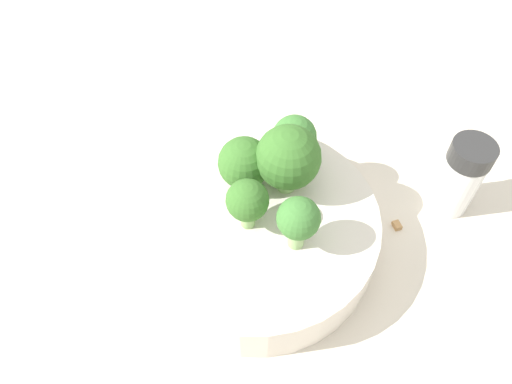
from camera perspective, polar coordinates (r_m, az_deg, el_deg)
The scene contains 11 objects.
ground_plane at distance 0.47m, azimuth 0.00°, elevation -5.91°, with size 3.00×3.00×0.00m, color beige.
bowl at distance 0.45m, azimuth 0.00°, elevation -4.38°, with size 0.22×0.22×0.05m, color silver.
broccoli_floret_0 at distance 0.39m, azimuth 4.56°, elevation -3.52°, with size 0.03×0.03×0.05m.
broccoli_floret_1 at distance 0.43m, azimuth -1.34°, elevation 3.26°, with size 0.05×0.05×0.05m.
broccoli_floret_2 at distance 0.40m, azimuth -0.68°, elevation -1.30°, with size 0.04×0.04×0.05m.
broccoli_floret_3 at distance 0.42m, azimuth 3.36°, elevation 4.08°, with size 0.06×0.06×0.07m.
broccoli_floret_4 at distance 0.45m, azimuth 4.40°, elevation 6.16°, with size 0.04×0.04×0.05m.
pepper_shaker at distance 0.50m, azimuth 22.33°, elevation 1.68°, with size 0.04×0.04×0.08m.
almond_crumb_0 at distance 0.49m, azimuth 15.86°, elevation -3.54°, with size 0.01×0.01×0.01m, color #AD7F4C.
almond_crumb_1 at distance 0.54m, azimuth -7.70°, elevation 4.73°, with size 0.01×0.00×0.01m, color #AD7F4C.
almond_crumb_2 at distance 0.55m, azimuth 3.97°, elevation 6.02°, with size 0.01×0.00×0.01m, color tan.
Camera 1 is at (0.19, 0.16, 0.40)m, focal length 35.00 mm.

